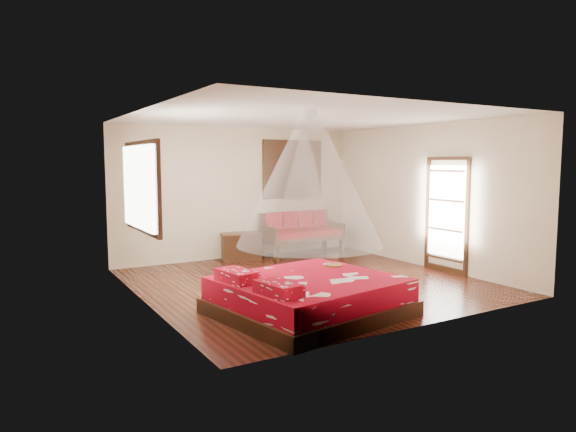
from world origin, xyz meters
The scene contains 10 objects.
room centered at (0.00, 0.00, 1.40)m, with size 5.54×5.54×2.84m.
bed centered at (-0.99, -1.60, 0.25)m, with size 2.60×2.42×0.65m.
daybed centered at (1.34, 2.38, 0.52)m, with size 1.80×0.80×0.95m.
storage_chest centered at (-0.10, 2.45, 0.28)m, with size 0.95×0.79×0.56m.
shutter_panel centered at (1.34, 2.72, 1.90)m, with size 1.52×0.06×1.32m.
window_left centered at (-2.71, 0.20, 1.70)m, with size 0.10×1.74×1.34m.
glazed_door centered at (2.72, -0.60, 1.07)m, with size 0.08×1.02×2.16m.
wine_tray centered at (-0.23, -1.13, 0.55)m, with size 0.25×0.25×0.21m.
mosquito_net_main centered at (-0.97, -1.60, 1.85)m, with size 1.96×1.96×1.80m, color white.
mosquito_net_daybed centered at (1.34, 2.25, 2.00)m, with size 0.92×0.92×1.50m, color white.
Camera 1 is at (-4.65, -7.34, 2.06)m, focal length 32.00 mm.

